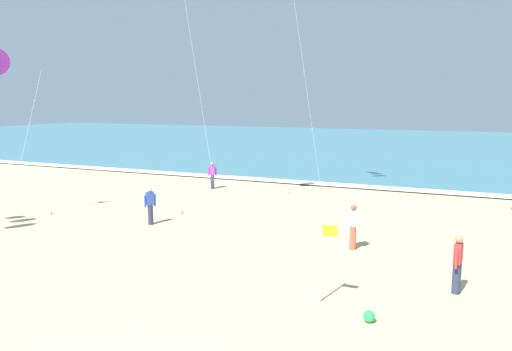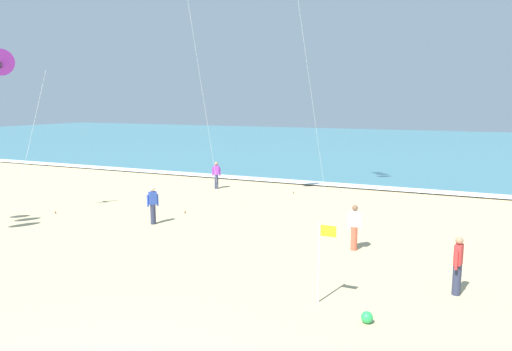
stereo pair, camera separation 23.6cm
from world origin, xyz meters
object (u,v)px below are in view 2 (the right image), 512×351
object	(u,v)px
kite_delta_violet_far	(0,63)
lifeguard_flag	(321,255)
bystander_purple_top	(216,175)
bystander_blue_top	(153,205)
bystander_red_top	(458,265)
bystander_white_top	(354,227)
beach_ball	(367,317)

from	to	relation	value
kite_delta_violet_far	lifeguard_flag	bearing A→B (deg)	-10.95
bystander_purple_top	bystander_blue_top	bearing A→B (deg)	-79.69
bystander_purple_top	lifeguard_flag	size ratio (longest dim) A/B	0.76
bystander_red_top	bystander_white_top	size ratio (longest dim) A/B	1.00
bystander_red_top	bystander_blue_top	size ratio (longest dim) A/B	1.00
lifeguard_flag	bystander_blue_top	bearing A→B (deg)	151.29
bystander_white_top	bystander_purple_top	bearing A→B (deg)	140.18
bystander_blue_top	lifeguard_flag	bearing A→B (deg)	-28.71
bystander_red_top	bystander_blue_top	distance (m)	12.09
beach_ball	bystander_red_top	bearing A→B (deg)	54.66
bystander_blue_top	bystander_red_top	bearing A→B (deg)	-13.29
bystander_red_top	bystander_purple_top	size ratio (longest dim) A/B	1.00
bystander_white_top	beach_ball	size ratio (longest dim) A/B	5.68
bystander_red_top	bystander_white_top	bearing A→B (deg)	140.88
kite_delta_violet_far	bystander_blue_top	size ratio (longest dim) A/B	4.56
kite_delta_violet_far	bystander_white_top	xyz separation A→B (m)	(14.45, 1.81, -5.85)
lifeguard_flag	beach_ball	distance (m)	1.85
kite_delta_violet_far	bystander_blue_top	bearing A→B (deg)	17.49
kite_delta_violet_far	bystander_purple_top	world-z (taller)	kite_delta_violet_far
bystander_blue_top	bystander_purple_top	size ratio (longest dim) A/B	1.00
bystander_purple_top	bystander_red_top	bearing A→B (deg)	-39.65
bystander_purple_top	bystander_white_top	bearing A→B (deg)	-39.82
bystander_red_top	lifeguard_flag	size ratio (longest dim) A/B	0.76
bystander_white_top	beach_ball	distance (m)	5.55
lifeguard_flag	kite_delta_violet_far	bearing A→B (deg)	169.05
kite_delta_violet_far	bystander_white_top	bearing A→B (deg)	7.15
bystander_blue_top	lifeguard_flag	xyz separation A→B (m)	(8.62, -4.72, 0.45)
bystander_purple_top	bystander_white_top	size ratio (longest dim) A/B	1.00
bystander_purple_top	lifeguard_flag	distance (m)	16.42
kite_delta_violet_far	bystander_white_top	distance (m)	15.69
kite_delta_violet_far	bystander_blue_top	distance (m)	8.59
kite_delta_violet_far	lifeguard_flag	xyz separation A→B (m)	(14.62, -2.83, -5.39)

